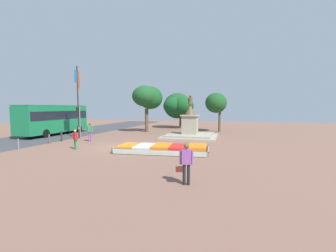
{
  "coord_description": "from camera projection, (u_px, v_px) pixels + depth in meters",
  "views": [
    {
      "loc": [
        8.5,
        -16.28,
        3.17
      ],
      "look_at": [
        3.11,
        2.85,
        1.56
      ],
      "focal_mm": 24.0,
      "sensor_mm": 36.0,
      "label": 1
    }
  ],
  "objects": [
    {
      "name": "park_tree_far_left",
      "position": [
        148.0,
        97.0,
        29.14
      ],
      "size": [
        3.71,
        4.03,
        6.02
      ],
      "color": "brown",
      "rests_on": "ground_plane"
    },
    {
      "name": "city_bus",
      "position": [
        54.0,
        118.0,
        26.42
      ],
      "size": [
        2.52,
        9.15,
        3.47
      ],
      "color": "#197A47",
      "rests_on": "ground_plane"
    },
    {
      "name": "traffic_light_mid_block",
      "position": [
        79.0,
        117.0,
        23.26
      ],
      "size": [
        0.41,
        0.3,
        3.27
      ],
      "color": "slate",
      "rests_on": "ground_plane"
    },
    {
      "name": "kerb_bollard_mid_b",
      "position": [
        62.0,
        136.0,
        21.28
      ],
      "size": [
        0.16,
        0.16,
        1.01
      ],
      "color": "#2D2D33",
      "rests_on": "ground_plane"
    },
    {
      "name": "kerb_bollard_mid_a",
      "position": [
        49.0,
        139.0,
        19.97
      ],
      "size": [
        0.16,
        0.16,
        0.82
      ],
      "color": "#4C5156",
      "rests_on": "ground_plane"
    },
    {
      "name": "banner_pole",
      "position": [
        78.0,
        98.0,
        23.2
      ],
      "size": [
        0.28,
        1.23,
        7.46
      ],
      "color": "#2D2D33",
      "rests_on": "ground_plane"
    },
    {
      "name": "pedestrian_with_handbag",
      "position": [
        186.0,
        161.0,
        9.2
      ],
      "size": [
        0.72,
        0.29,
        1.74
      ],
      "color": "black",
      "rests_on": "ground_plane"
    },
    {
      "name": "park_tree_far_right",
      "position": [
        216.0,
        103.0,
        29.79
      ],
      "size": [
        2.76,
        3.74,
        5.14
      ],
      "color": "brown",
      "rests_on": "ground_plane"
    },
    {
      "name": "flower_planter",
      "position": [
        164.0,
        149.0,
        16.14
      ],
      "size": [
        6.9,
        3.25,
        0.56
      ],
      "color": "#38281C",
      "rests_on": "ground_plane"
    },
    {
      "name": "pedestrian_crossing_plaza",
      "position": [
        90.0,
        131.0,
        21.13
      ],
      "size": [
        0.56,
        0.29,
        1.78
      ],
      "color": "#8C4C99",
      "rests_on": "ground_plane"
    },
    {
      "name": "street_asphalt_strip",
      "position": [
        16.0,
        141.0,
        21.14
      ],
      "size": [
        7.52,
        65.97,
        0.01
      ],
      "primitive_type": "cube",
      "color": "#3D3D42",
      "rests_on": "ground_plane"
    },
    {
      "name": "ground_plane",
      "position": [
        122.0,
        147.0,
        18.17
      ],
      "size": [
        75.4,
        75.4,
        0.0
      ],
      "primitive_type": "plane",
      "color": "brown"
    },
    {
      "name": "kerb_bollard_south",
      "position": [
        18.0,
        144.0,
        17.07
      ],
      "size": [
        0.14,
        0.14,
        0.82
      ],
      "color": "slate",
      "rests_on": "ground_plane"
    },
    {
      "name": "park_tree_behind_statue",
      "position": [
        178.0,
        106.0,
        35.21
      ],
      "size": [
        5.07,
        5.1,
        5.53
      ],
      "color": "#4C3823",
      "rests_on": "ground_plane"
    },
    {
      "name": "pedestrian_near_planter",
      "position": [
        75.0,
        138.0,
        17.08
      ],
      "size": [
        0.53,
        0.36,
        1.52
      ],
      "color": "#338C4C",
      "rests_on": "ground_plane"
    },
    {
      "name": "statue_monument",
      "position": [
        190.0,
        130.0,
        24.08
      ],
      "size": [
        5.63,
        5.63,
        4.55
      ],
      "color": "#9F9581",
      "rests_on": "ground_plane"
    }
  ]
}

